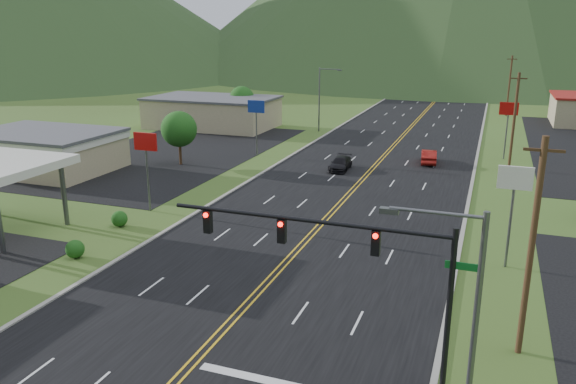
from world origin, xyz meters
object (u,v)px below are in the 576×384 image
(traffic_signal, at_px, (350,255))
(car_dark_mid, at_px, (340,164))
(streetlight_west, at_px, (321,95))
(car_red_far, at_px, (429,157))
(streetlight_east, at_px, (464,325))

(traffic_signal, distance_m, car_dark_mid, 36.13)
(traffic_signal, relative_size, car_dark_mid, 2.90)
(streetlight_west, height_order, car_red_far, streetlight_west)
(traffic_signal, height_order, car_dark_mid, traffic_signal)
(traffic_signal, xyz_separation_m, streetlight_west, (-18.16, 56.00, -0.15))
(car_dark_mid, distance_m, car_red_far, 10.40)
(car_dark_mid, relative_size, car_red_far, 0.99)
(streetlight_east, relative_size, streetlight_west, 1.00)
(car_dark_mid, bearing_deg, streetlight_west, 109.82)
(streetlight_east, height_order, car_red_far, streetlight_east)
(streetlight_west, bearing_deg, traffic_signal, -72.03)
(streetlight_east, height_order, streetlight_west, same)
(streetlight_west, relative_size, car_red_far, 1.97)
(traffic_signal, xyz_separation_m, car_red_far, (-1.24, 40.81, -4.58))
(streetlight_west, xyz_separation_m, car_red_far, (16.92, -15.19, -4.43))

